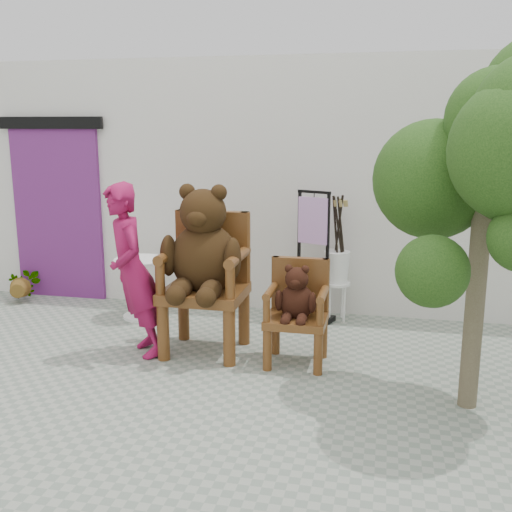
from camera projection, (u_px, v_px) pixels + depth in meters
The scene contains 11 objects.
ground_plane at pixel (234, 404), 4.87m from camera, with size 60.00×60.00×0.00m, color gray.
back_wall at pixel (294, 184), 7.51m from camera, with size 9.00×1.00×3.00m, color silver.
doorway at pixel (58, 209), 7.71m from camera, with size 1.40×0.11×2.33m.
chair_big at pixel (204, 258), 5.83m from camera, with size 0.80×0.88×1.68m.
chair_small at pixel (297, 303), 5.62m from camera, with size 0.56×0.52×0.99m.
person at pixel (133, 272), 5.73m from camera, with size 0.62×0.41×1.70m, color maroon.
cafe_table at pixel (141, 281), 6.99m from camera, with size 0.60×0.60×0.70m.
display_stand at pixel (312, 272), 6.80m from camera, with size 0.54×0.49×1.51m.
stool_bucket at pixel (337, 266), 6.85m from camera, with size 0.32×0.32×1.45m.
tree at pixel (510, 144), 4.29m from camera, with size 1.70×1.63×2.91m.
potted_plant at pixel (23, 284), 7.71m from camera, with size 0.40×0.35×0.45m, color black.
Camera 1 is at (1.15, -4.36, 2.22)m, focal length 42.00 mm.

